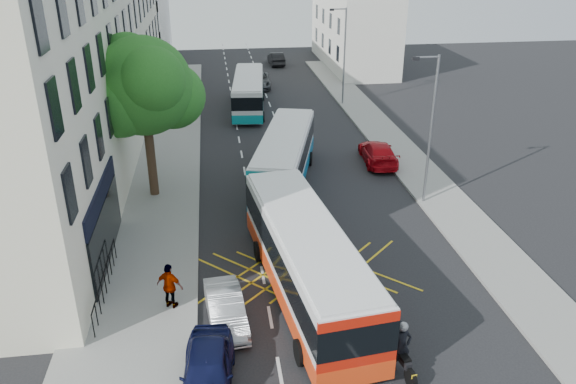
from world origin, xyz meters
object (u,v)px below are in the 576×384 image
object	(u,v)px
bus_mid	(285,158)
bus_far	(249,92)
distant_car_dark	(276,59)
parked_car_blue	(208,371)
bus_near	(306,259)
lamp_near	(430,123)
distant_car_grey	(258,80)
pedestrian_far	(170,286)
lamp_far	(343,51)
street_tree	(143,87)
red_hatchback	(378,153)
parked_car_silver	(226,309)
motorbike	(401,349)

from	to	relation	value
bus_mid	bus_far	xyz separation A→B (m)	(-0.98, 15.70, -0.07)
distant_car_dark	parked_car_blue	bearing A→B (deg)	78.57
bus_near	lamp_near	bearing A→B (deg)	38.03
bus_far	distant_car_grey	distance (m)	7.76
bus_near	pedestrian_far	bearing A→B (deg)	175.92
lamp_far	lamp_near	bearing A→B (deg)	-90.00
street_tree	red_hatchback	size ratio (longest dim) A/B	1.83
bus_near	parked_car_blue	bearing A→B (deg)	-137.03
bus_near	parked_car_silver	xyz separation A→B (m)	(-3.31, -1.34, -1.09)
lamp_near	bus_near	bearing A→B (deg)	-135.21
lamp_near	distant_car_grey	size ratio (longest dim) A/B	1.62
distant_car_grey	motorbike	bearing A→B (deg)	-84.96
bus_near	parked_car_blue	world-z (taller)	bus_near
bus_mid	motorbike	size ratio (longest dim) A/B	4.83
bus_far	distant_car_dark	bearing A→B (deg)	81.50
pedestrian_far	bus_near	bearing A→B (deg)	-150.19
distant_car_dark	pedestrian_far	size ratio (longest dim) A/B	2.21
lamp_far	pedestrian_far	xyz separation A→B (m)	(-13.20, -27.98, -3.50)
bus_mid	bus_far	size ratio (longest dim) A/B	1.05
street_tree	motorbike	world-z (taller)	street_tree
bus_mid	red_hatchback	xyz separation A→B (m)	(6.42, 2.36, -0.90)
motorbike	parked_car_blue	distance (m)	6.43
street_tree	bus_far	size ratio (longest dim) A/B	0.84
distant_car_grey	parked_car_silver	bearing A→B (deg)	-93.80
bus_near	distant_car_grey	world-z (taller)	bus_near
bus_mid	distant_car_grey	world-z (taller)	bus_mid
parked_car_silver	lamp_near	bearing A→B (deg)	33.20
bus_mid	bus_far	world-z (taller)	bus_mid
motorbike	pedestrian_far	xyz separation A→B (m)	(-7.83, 4.56, 0.15)
street_tree	lamp_far	size ratio (longest dim) A/B	1.10
bus_far	distant_car_grey	world-z (taller)	bus_far
bus_near	distant_car_dark	xyz separation A→B (m)	(4.10, 45.07, -1.01)
lamp_near	bus_mid	distance (m)	8.66
red_hatchback	lamp_near	bearing A→B (deg)	100.62
bus_near	parked_car_blue	size ratio (longest dim) A/B	2.83
parked_car_blue	distant_car_grey	xyz separation A→B (m)	(5.14, 39.63, -0.02)
bus_far	parked_car_silver	bearing A→B (deg)	-90.49
red_hatchback	distant_car_dark	world-z (taller)	same
parked_car_blue	distant_car_dark	bearing A→B (deg)	84.84
distant_car_grey	pedestrian_far	size ratio (longest dim) A/B	2.57
bus_far	bus_near	bearing A→B (deg)	-83.87
street_tree	pedestrian_far	distance (m)	12.21
bus_near	bus_far	xyz separation A→B (m)	(-0.31, 27.32, -0.18)
lamp_near	parked_car_blue	bearing A→B (deg)	-133.43
parked_car_silver	bus_near	bearing A→B (deg)	16.03
bus_far	motorbike	world-z (taller)	bus_far
parked_car_silver	pedestrian_far	size ratio (longest dim) A/B	1.97
street_tree	parked_car_blue	distance (m)	16.66
red_hatchback	distant_car_dark	size ratio (longest dim) A/B	1.14
lamp_far	bus_near	bearing A→B (deg)	-105.69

